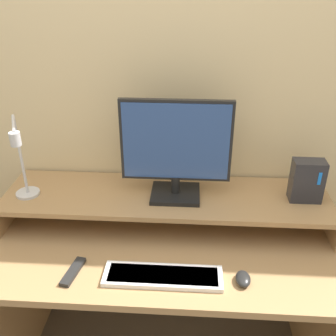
# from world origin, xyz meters

# --- Properties ---
(wall_back) EXTENTS (6.00, 0.05, 2.50)m
(wall_back) POSITION_xyz_m (0.00, 0.72, 1.25)
(wall_back) COLOR beige
(wall_back) RESTS_ON ground_plane
(desk) EXTENTS (1.39, 0.68, 0.74)m
(desk) POSITION_xyz_m (0.00, 0.34, 0.54)
(desk) COLOR #A87F51
(desk) RESTS_ON ground_plane
(monitor_shelf) EXTENTS (1.39, 0.36, 0.13)m
(monitor_shelf) POSITION_xyz_m (0.00, 0.50, 0.85)
(monitor_shelf) COLOR #A87F51
(monitor_shelf) RESTS_ON desk
(monitor) EXTENTS (0.45, 0.18, 0.42)m
(monitor) POSITION_xyz_m (0.04, 0.50, 1.09)
(monitor) COLOR black
(monitor) RESTS_ON monitor_shelf
(desk_lamp) EXTENTS (0.14, 0.23, 0.36)m
(desk_lamp) POSITION_xyz_m (-0.57, 0.41, 1.04)
(desk_lamp) COLOR silver
(desk_lamp) RESTS_ON monitor_shelf
(router_dock) EXTENTS (0.13, 0.08, 0.18)m
(router_dock) POSITION_xyz_m (0.58, 0.50, 0.96)
(router_dock) COLOR #28282D
(router_dock) RESTS_ON monitor_shelf
(keyboard) EXTENTS (0.43, 0.12, 0.02)m
(keyboard) POSITION_xyz_m (0.01, 0.14, 0.75)
(keyboard) COLOR white
(keyboard) RESTS_ON desk
(mouse) EXTENTS (0.05, 0.08, 0.03)m
(mouse) POSITION_xyz_m (0.30, 0.14, 0.75)
(mouse) COLOR black
(mouse) RESTS_ON desk
(remote_control) EXTENTS (0.06, 0.15, 0.02)m
(remote_control) POSITION_xyz_m (-0.32, 0.14, 0.75)
(remote_control) COLOR black
(remote_control) RESTS_ON desk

